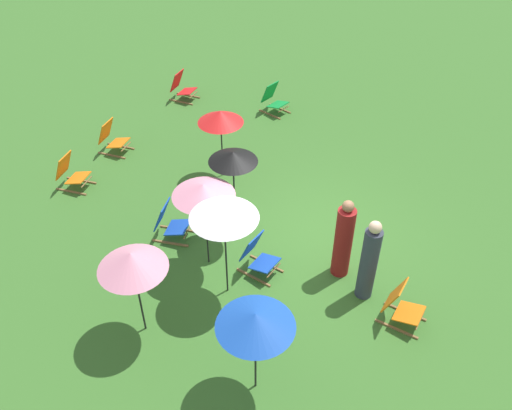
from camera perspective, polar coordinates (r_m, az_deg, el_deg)
ground_plane at (r=10.76m, az=5.68°, el=-3.94°), size 40.00×40.00×0.00m
deckchair_1 at (r=13.58m, az=-15.16°, el=6.91°), size 0.58×0.82×0.83m
deckchair_2 at (r=15.63m, az=-7.94°, el=12.39°), size 0.54×0.80×0.83m
deckchair_3 at (r=9.41m, az=15.29°, el=-10.35°), size 0.52×0.79×0.83m
deckchair_4 at (r=12.60m, az=-19.21°, el=3.25°), size 0.61×0.84×0.83m
deckchair_5 at (r=9.89m, az=0.20°, el=-5.48°), size 0.57×0.82×0.83m
deckchair_6 at (r=10.73m, az=-9.22°, el=-1.85°), size 0.65×0.86×0.83m
deckchair_8 at (r=14.84m, az=1.91°, el=11.24°), size 0.65×0.85×0.83m
umbrella_0 at (r=7.35m, az=-0.06°, el=-12.25°), size 1.12×1.12×1.70m
umbrella_1 at (r=11.66m, az=-3.83°, el=9.41°), size 1.01×1.01×1.69m
umbrella_2 at (r=9.75m, az=-2.48°, el=5.14°), size 0.92×0.92×1.98m
umbrella_3 at (r=8.54m, az=-3.47°, el=-0.85°), size 1.15×1.15×1.95m
umbrella_4 at (r=8.26m, az=-13.17°, el=-5.86°), size 1.09×1.09×1.77m
umbrella_5 at (r=9.20m, az=-5.67°, el=1.58°), size 1.12×1.12×1.86m
person_0 at (r=9.70m, az=9.34°, el=-3.78°), size 0.37×0.37×1.69m
person_1 at (r=9.37m, az=12.00°, el=-5.97°), size 0.43×0.43×1.71m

